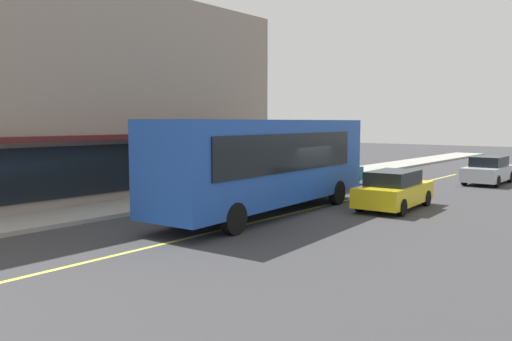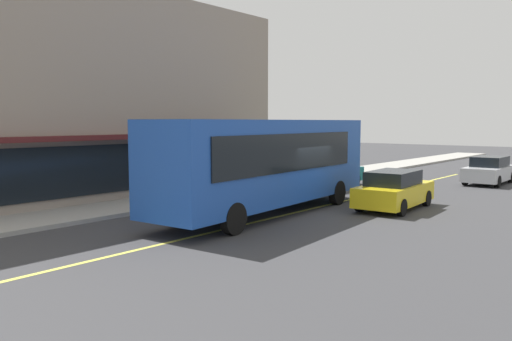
# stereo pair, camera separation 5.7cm
# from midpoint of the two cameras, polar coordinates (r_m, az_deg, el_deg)

# --- Properties ---
(ground) EXTENTS (120.00, 120.00, 0.00)m
(ground) POSITION_cam_midpoint_polar(r_m,az_deg,el_deg) (19.92, 5.18, -4.51)
(ground) COLOR #38383A
(sidewalk) EXTENTS (80.00, 2.86, 0.15)m
(sidewalk) POSITION_cam_midpoint_polar(r_m,az_deg,el_deg) (23.55, -6.38, -2.79)
(sidewalk) COLOR #9E9B93
(sidewalk) RESTS_ON ground
(lane_centre_stripe) EXTENTS (36.00, 0.16, 0.01)m
(lane_centre_stripe) POSITION_cam_midpoint_polar(r_m,az_deg,el_deg) (19.92, 5.18, -4.49)
(lane_centre_stripe) COLOR #D8D14C
(lane_centre_stripe) RESTS_ON ground
(storefront_building) EXTENTS (20.53, 9.78, 9.17)m
(storefront_building) POSITION_cam_midpoint_polar(r_m,az_deg,el_deg) (26.19, -21.09, 7.59)
(storefront_building) COLOR gray
(storefront_building) RESTS_ON ground
(bus) EXTENTS (11.28, 3.29, 3.50)m
(bus) POSITION_cam_midpoint_polar(r_m,az_deg,el_deg) (18.99, 1.42, 1.07)
(bus) COLOR #1E4CAD
(bus) RESTS_ON ground
(traffic_light) EXTENTS (0.30, 0.52, 3.20)m
(traffic_light) POSITION_cam_midpoint_polar(r_m,az_deg,el_deg) (21.99, -7.03, 3.05)
(traffic_light) COLOR #2D2D33
(traffic_light) RESTS_ON sidewalk
(car_yellow) EXTENTS (4.40, 2.06, 1.52)m
(car_yellow) POSITION_cam_midpoint_polar(r_m,az_deg,el_deg) (20.96, 15.16, -2.12)
(car_yellow) COLOR yellow
(car_yellow) RESTS_ON ground
(car_silver) EXTENTS (4.32, 1.89, 1.52)m
(car_silver) POSITION_cam_midpoint_polar(r_m,az_deg,el_deg) (31.20, 24.50, -0.00)
(car_silver) COLOR #B7BABF
(car_silver) RESTS_ON ground
(car_teal) EXTENTS (4.40, 2.06, 1.52)m
(car_teal) POSITION_cam_midpoint_polar(r_m,az_deg,el_deg) (27.61, 8.11, -0.21)
(car_teal) COLOR #14666B
(car_teal) RESTS_ON ground
(pedestrian_at_corner) EXTENTS (0.34, 0.34, 1.70)m
(pedestrian_at_corner) POSITION_cam_midpoint_polar(r_m,az_deg,el_deg) (32.50, 9.16, 1.38)
(pedestrian_at_corner) COLOR black
(pedestrian_at_corner) RESTS_ON sidewalk
(pedestrian_waiting) EXTENTS (0.34, 0.34, 1.64)m
(pedestrian_waiting) POSITION_cam_midpoint_polar(r_m,az_deg,el_deg) (24.62, -3.69, 0.06)
(pedestrian_waiting) COLOR black
(pedestrian_waiting) RESTS_ON sidewalk
(pedestrian_mid_block) EXTENTS (0.34, 0.34, 1.69)m
(pedestrian_mid_block) POSITION_cam_midpoint_polar(r_m,az_deg,el_deg) (30.93, 8.68, 1.17)
(pedestrian_mid_block) COLOR black
(pedestrian_mid_block) RESTS_ON sidewalk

